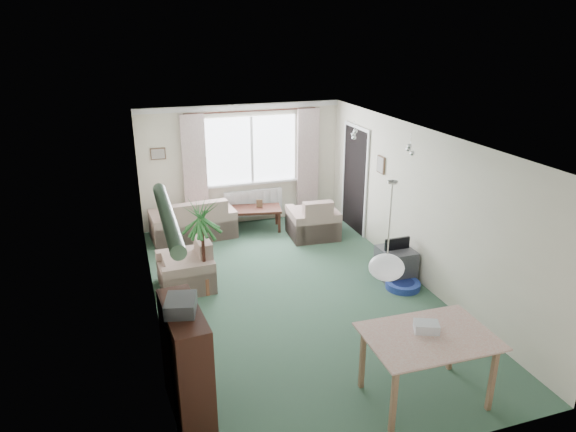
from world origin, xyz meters
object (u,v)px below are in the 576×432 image
object	(u,v)px
sofa	(193,218)
bookshelf	(186,363)
armchair_corner	(313,217)
dining_table	(425,368)
coffee_table	(256,219)
armchair_left	(185,265)
tv_cube	(396,264)
pet_bed	(403,285)
houseplant	(203,247)

from	to	relation	value
sofa	bookshelf	bearing A→B (deg)	76.73
armchair_corner	dining_table	xyz separation A→B (m)	(-0.50, -4.67, -0.01)
armchair_corner	coffee_table	bearing A→B (deg)	-31.67
dining_table	sofa	bearing A→B (deg)	107.44
coffee_table	bookshelf	size ratio (longest dim) A/B	0.81
armchair_left	dining_table	world-z (taller)	dining_table
sofa	tv_cube	distance (m)	3.92
sofa	armchair_corner	size ratio (longest dim) A/B	1.75
sofa	dining_table	bearing A→B (deg)	102.93
dining_table	pet_bed	size ratio (longest dim) A/B	2.33
dining_table	pet_bed	xyz separation A→B (m)	(1.07, 2.27, -0.33)
bookshelf	tv_cube	size ratio (longest dim) A/B	2.23
sofa	pet_bed	bearing A→B (deg)	127.23
bookshelf	coffee_table	bearing A→B (deg)	62.93
bookshelf	dining_table	size ratio (longest dim) A/B	1.00
coffee_table	houseplant	xyz separation A→B (m)	(-1.37, -2.25, 0.52)
armchair_left	pet_bed	xyz separation A→B (m)	(3.15, -1.09, -0.32)
dining_table	pet_bed	bearing A→B (deg)	64.77
tv_cube	armchair_corner	bearing A→B (deg)	106.10
armchair_left	tv_cube	distance (m)	3.29
armchair_corner	dining_table	world-z (taller)	armchair_corner
sofa	houseplant	xyz separation A→B (m)	(-0.15, -2.25, 0.36)
coffee_table	dining_table	size ratio (longest dim) A/B	0.81
houseplant	pet_bed	world-z (taller)	houseplant
armchair_corner	pet_bed	xyz separation A→B (m)	(0.57, -2.40, -0.34)
armchair_corner	armchair_left	xyz separation A→B (m)	(-2.58, -1.31, -0.02)
armchair_left	coffee_table	world-z (taller)	armchair_left
houseplant	coffee_table	bearing A→B (deg)	58.59
houseplant	pet_bed	bearing A→B (deg)	-16.03
sofa	armchair_left	xyz separation A→B (m)	(-0.40, -1.99, -0.02)
sofa	houseplant	bearing A→B (deg)	81.75
coffee_table	houseplant	world-z (taller)	houseplant
sofa	pet_bed	xyz separation A→B (m)	(2.75, -3.08, -0.33)
armchair_corner	dining_table	bearing A→B (deg)	87.84
bookshelf	dining_table	world-z (taller)	bookshelf
armchair_left	pet_bed	size ratio (longest dim) A/B	1.57
coffee_table	dining_table	world-z (taller)	dining_table
armchair_left	pet_bed	bearing A→B (deg)	68.22
sofa	armchair_left	bearing A→B (deg)	74.13
bookshelf	tv_cube	world-z (taller)	bookshelf
houseplant	tv_cube	size ratio (longest dim) A/B	2.69
armchair_left	tv_cube	world-z (taller)	armchair_left
sofa	armchair_corner	distance (m)	2.28
armchair_left	tv_cube	size ratio (longest dim) A/B	1.50
pet_bed	dining_table	bearing A→B (deg)	-115.23
coffee_table	pet_bed	bearing A→B (deg)	-63.70
sofa	bookshelf	distance (m)	4.87
armchair_left	coffee_table	size ratio (longest dim) A/B	0.83
bookshelf	sofa	bearing A→B (deg)	76.44
coffee_table	tv_cube	bearing A→B (deg)	-60.15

